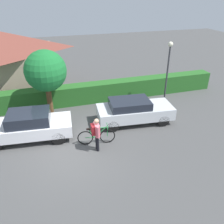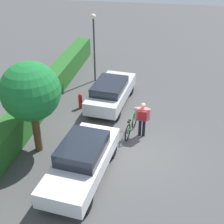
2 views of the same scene
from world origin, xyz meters
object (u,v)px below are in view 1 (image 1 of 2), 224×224
(parked_car_near, at_px, (28,126))
(tree_kerbside, at_px, (46,71))
(parked_car_far, at_px, (134,110))
(person_rider, at_px, (96,132))
(street_lamp, at_px, (168,65))
(bicycle, at_px, (96,136))
(fire_hydrant, at_px, (114,106))

(parked_car_near, bearing_deg, tree_kerbside, 61.58)
(parked_car_near, xyz_separation_m, parked_car_far, (5.47, 0.01, -0.02))
(person_rider, height_order, tree_kerbside, tree_kerbside)
(street_lamp, height_order, tree_kerbside, street_lamp)
(bicycle, relative_size, person_rider, 1.09)
(bicycle, height_order, person_rider, person_rider)
(fire_hydrant, bearing_deg, street_lamp, 0.85)
(bicycle, xyz_separation_m, person_rider, (-0.11, -0.48, 0.58))
(parked_car_far, distance_m, bicycle, 2.81)
(bicycle, bearing_deg, parked_car_far, 29.41)
(bicycle, distance_m, tree_kerbside, 4.60)
(tree_kerbside, height_order, fire_hydrant, tree_kerbside)
(parked_car_far, height_order, fire_hydrant, parked_car_far)
(bicycle, xyz_separation_m, tree_kerbside, (-1.85, 3.56, 2.25))
(parked_car_far, xyz_separation_m, bicycle, (-2.43, -1.37, -0.33))
(bicycle, height_order, street_lamp, street_lamp)
(street_lamp, relative_size, tree_kerbside, 1.03)
(tree_kerbside, bearing_deg, fire_hydrant, -11.66)
(parked_car_near, bearing_deg, person_rider, -32.08)
(bicycle, height_order, fire_hydrant, bicycle)
(bicycle, relative_size, fire_hydrant, 2.19)
(street_lamp, bearing_deg, tree_kerbside, 174.31)
(bicycle, distance_m, fire_hydrant, 3.32)
(street_lamp, distance_m, tree_kerbside, 7.01)
(person_rider, distance_m, fire_hydrant, 3.83)
(parked_car_far, bearing_deg, person_rider, -144.00)
(parked_car_near, distance_m, tree_kerbside, 3.14)
(street_lamp, bearing_deg, person_rider, -147.47)
(bicycle, relative_size, street_lamp, 0.45)
(person_rider, relative_size, tree_kerbside, 0.43)
(tree_kerbside, bearing_deg, person_rider, -66.64)
(bicycle, distance_m, person_rider, 0.76)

